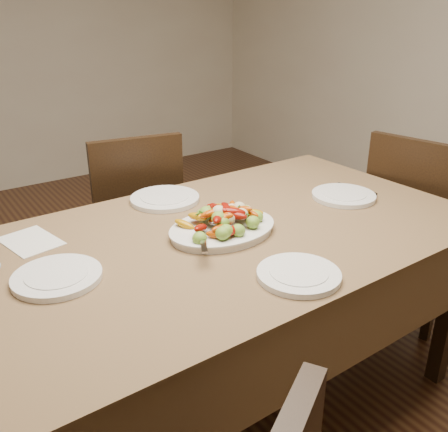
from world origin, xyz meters
TOP-DOWN VIEW (x-y plane):
  - floor at (0.00, 0.00)m, footprint 6.00×6.00m
  - dining_table at (0.23, -0.11)m, footprint 1.86×1.07m
  - chair_far at (0.26, 0.76)m, footprint 0.49×0.49m
  - chair_right at (1.40, -0.12)m, footprint 0.49×0.49m
  - serving_platter at (0.22, -0.12)m, footprint 0.38×0.29m
  - roasted_vegetables at (0.22, -0.12)m, footprint 0.31×0.21m
  - serving_spoon at (0.15, -0.16)m, footprint 0.27×0.19m
  - plate_left at (-0.35, -0.10)m, footprint 0.26×0.26m
  - plate_right at (0.82, -0.12)m, footprint 0.26×0.26m
  - plate_far at (0.20, 0.27)m, footprint 0.28×0.28m
  - plate_near at (0.23, -0.49)m, footprint 0.24×0.24m
  - menu_card at (-0.35, 0.20)m, footprint 0.19×0.24m
  - table_knife at (0.92, -0.10)m, footprint 0.04×0.20m

SIDE VIEW (x-z plane):
  - floor at x=0.00m, z-range 0.00..0.00m
  - dining_table at x=0.23m, z-range 0.00..0.76m
  - chair_far at x=0.26m, z-range 0.00..0.95m
  - chair_right at x=1.40m, z-range 0.00..0.95m
  - menu_card at x=-0.35m, z-range 0.76..0.76m
  - table_knife at x=0.92m, z-range 0.76..0.77m
  - plate_left at x=-0.35m, z-range 0.76..0.78m
  - plate_right at x=0.82m, z-range 0.76..0.78m
  - plate_far at x=0.20m, z-range 0.76..0.78m
  - plate_near at x=0.23m, z-range 0.76..0.78m
  - serving_platter at x=0.22m, z-range 0.76..0.78m
  - serving_spoon at x=0.15m, z-range 0.79..0.82m
  - roasted_vegetables at x=0.22m, z-range 0.78..0.87m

